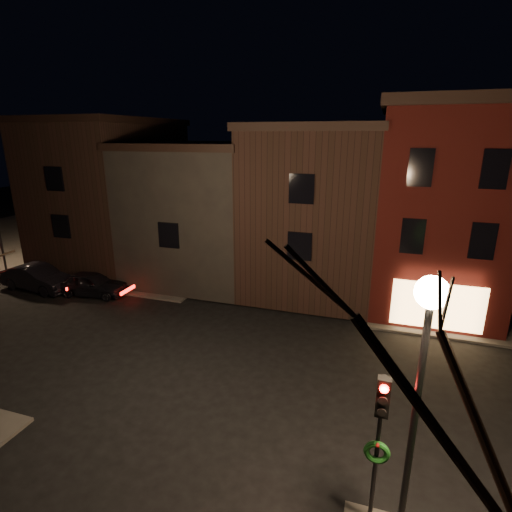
# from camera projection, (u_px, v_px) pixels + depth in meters

# --- Properties ---
(ground) EXTENTS (120.00, 120.00, 0.00)m
(ground) POSITION_uv_depth(u_px,v_px,m) (232.00, 366.00, 16.11)
(ground) COLOR black
(ground) RESTS_ON ground
(sidewalk_far_left) EXTENTS (30.00, 30.00, 0.12)m
(sidewalk_far_left) POSITION_uv_depth(u_px,v_px,m) (119.00, 227.00, 40.19)
(sidewalk_far_left) COLOR #2D2B28
(sidewalk_far_left) RESTS_ON ground
(corner_building) EXTENTS (6.50, 8.50, 10.50)m
(corner_building) POSITION_uv_depth(u_px,v_px,m) (439.00, 206.00, 20.81)
(corner_building) COLOR #430E0C
(corner_building) RESTS_ON ground
(row_building_a) EXTENTS (7.30, 10.30, 9.40)m
(row_building_a) POSITION_uv_depth(u_px,v_px,m) (318.00, 207.00, 23.82)
(row_building_a) COLOR black
(row_building_a) RESTS_ON ground
(row_building_b) EXTENTS (7.80, 10.30, 8.40)m
(row_building_b) POSITION_uv_depth(u_px,v_px,m) (207.00, 209.00, 26.10)
(row_building_b) COLOR black
(row_building_b) RESTS_ON ground
(row_building_c) EXTENTS (7.30, 10.30, 9.90)m
(row_building_c) POSITION_uv_depth(u_px,v_px,m) (112.00, 192.00, 28.02)
(row_building_c) COLOR black
(row_building_c) RESTS_ON ground
(street_lamp_near) EXTENTS (0.60, 0.60, 6.48)m
(street_lamp_near) POSITION_uv_depth(u_px,v_px,m) (424.00, 349.00, 7.32)
(street_lamp_near) COLOR black
(street_lamp_near) RESTS_ON sidewalk_near_right
(traffic_signal) EXTENTS (0.58, 0.38, 4.05)m
(traffic_signal) POSITION_uv_depth(u_px,v_px,m) (379.00, 431.00, 8.63)
(traffic_signal) COLOR black
(traffic_signal) RESTS_ON sidewalk_near_right
(parked_car_a) EXTENTS (4.22, 2.09, 1.38)m
(parked_car_a) POSITION_uv_depth(u_px,v_px,m) (92.00, 284.00, 23.08)
(parked_car_a) COLOR black
(parked_car_a) RESTS_ON ground
(parked_car_b) EXTENTS (4.77, 2.06, 1.53)m
(parked_car_b) POSITION_uv_depth(u_px,v_px,m) (38.00, 278.00, 23.84)
(parked_car_b) COLOR black
(parked_car_b) RESTS_ON ground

